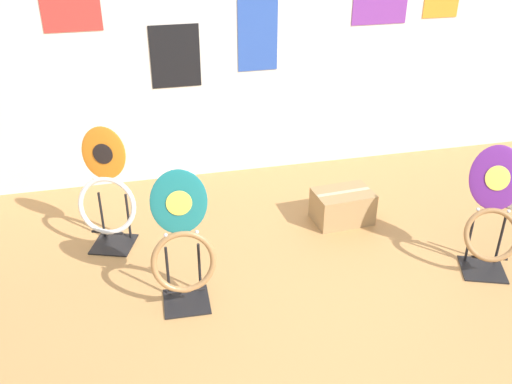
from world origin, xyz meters
TOP-DOWN VIEW (x-y plane):
  - ground_plane at (0.00, 0.00)m, footprint 14.00×14.00m
  - wall_back at (-0.00, 2.46)m, footprint 8.00×0.07m
  - toilet_seat_display_purple_note at (1.03, 0.63)m, footprint 0.45×0.44m
  - toilet_seat_display_orange_sun at (-1.38, 1.47)m, footprint 0.44×0.36m
  - toilet_seat_display_teal_sax at (-0.96, 0.72)m, footprint 0.39×0.29m
  - storage_box at (0.32, 1.41)m, footprint 0.45×0.32m

SIDE VIEW (x-z plane):
  - ground_plane at x=0.00m, z-range 0.00..0.00m
  - storage_box at x=0.32m, z-range 0.00..0.25m
  - toilet_seat_display_purple_note at x=1.03m, z-range -0.01..0.83m
  - toilet_seat_display_teal_sax at x=-0.96m, z-range -0.03..0.85m
  - toilet_seat_display_orange_sun at x=-1.38m, z-range -0.03..0.86m
  - wall_back at x=0.00m, z-range 0.00..2.60m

